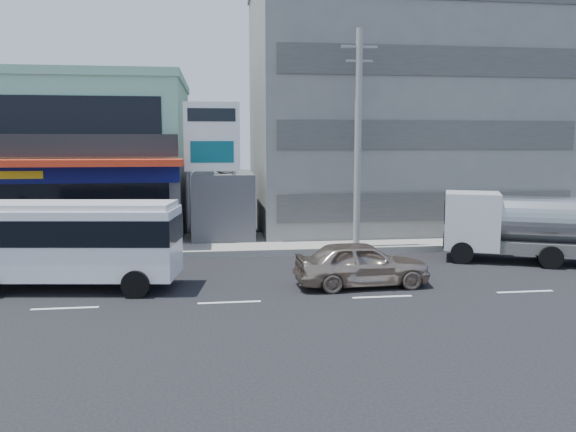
# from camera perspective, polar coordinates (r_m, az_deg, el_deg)

# --- Properties ---
(ground) EXTENTS (120.00, 120.00, 0.00)m
(ground) POSITION_cam_1_polar(r_m,az_deg,el_deg) (18.06, -5.98, -8.73)
(ground) COLOR black
(ground) RESTS_ON ground
(sidewalk) EXTENTS (70.00, 5.00, 0.30)m
(sidewalk) POSITION_cam_1_polar(r_m,az_deg,el_deg) (27.81, 3.87, -2.65)
(sidewalk) COLOR gray
(sidewalk) RESTS_ON ground
(shop_building) EXTENTS (12.40, 11.70, 8.00)m
(shop_building) POSITION_cam_1_polar(r_m,az_deg,el_deg) (32.22, -21.16, 5.13)
(shop_building) COLOR #434448
(shop_building) RESTS_ON ground
(concrete_building) EXTENTS (16.00, 12.00, 14.00)m
(concrete_building) POSITION_cam_1_polar(r_m,az_deg,el_deg) (34.03, 10.56, 10.67)
(concrete_building) COLOR gray
(concrete_building) RESTS_ON ground
(gap_structure) EXTENTS (3.00, 6.00, 3.50)m
(gap_structure) POSITION_cam_1_polar(r_m,az_deg,el_deg) (29.53, -6.62, 1.05)
(gap_structure) COLOR #434448
(gap_structure) RESTS_ON ground
(satellite_dish) EXTENTS (1.50, 1.50, 0.15)m
(satellite_dish) POSITION_cam_1_polar(r_m,az_deg,el_deg) (28.38, -6.64, 4.49)
(satellite_dish) COLOR slate
(satellite_dish) RESTS_ON gap_structure
(billboard) EXTENTS (2.60, 0.18, 6.90)m
(billboard) POSITION_cam_1_polar(r_m,az_deg,el_deg) (26.55, -7.72, 7.19)
(billboard) COLOR gray
(billboard) RESTS_ON ground
(utility_pole_near) EXTENTS (1.60, 0.30, 10.00)m
(utility_pole_near) POSITION_cam_1_polar(r_m,az_deg,el_deg) (25.55, 7.12, 7.69)
(utility_pole_near) COLOR #999993
(utility_pole_near) RESTS_ON ground
(minibus) EXTENTS (7.44, 3.27, 3.01)m
(minibus) POSITION_cam_1_polar(r_m,az_deg,el_deg) (20.56, -21.11, -2.07)
(minibus) COLOR white
(minibus) RESTS_ON ground
(sedan) EXTENTS (4.81, 2.13, 1.61)m
(sedan) POSITION_cam_1_polar(r_m,az_deg,el_deg) (19.96, 7.49, -4.81)
(sedan) COLOR tan
(sedan) RESTS_ON ground
(tanker_truck) EXTENTS (7.61, 4.90, 2.91)m
(tanker_truck) POSITION_cam_1_polar(r_m,az_deg,el_deg) (25.61, 23.22, -0.92)
(tanker_truck) COLOR silver
(tanker_truck) RESTS_ON ground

